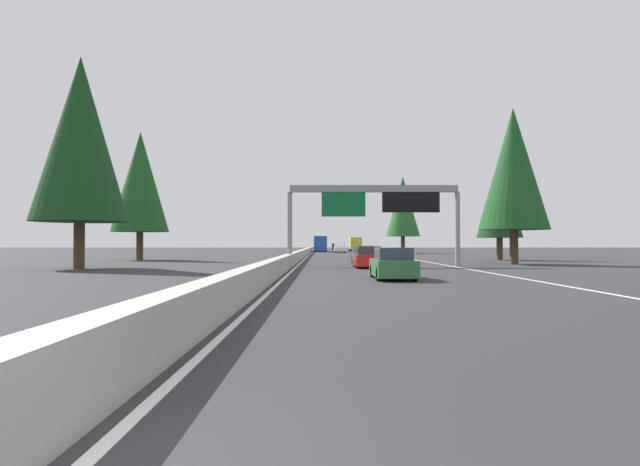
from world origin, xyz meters
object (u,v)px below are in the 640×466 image
at_px(sedan_near_center, 363,255).
at_px(conifer_right_mid, 499,198).
at_px(conifer_left_near, 140,182).
at_px(sedan_mid_center, 393,264).
at_px(box_truck_near_right, 355,244).
at_px(conifer_right_near, 513,169).
at_px(pickup_far_right, 340,248).
at_px(conifer_right_far, 403,206).
at_px(conifer_left_foreground, 80,139).
at_px(sedan_mid_left, 368,258).
at_px(bus_mid_right, 321,243).
at_px(sign_gantry_overhead, 376,202).
at_px(minivan_distant_b, 336,246).

xyz_separation_m(sedan_near_center, conifer_right_mid, (7.86, -14.25, 5.52)).
bearing_deg(conifer_left_near, sedan_mid_center, -143.39).
xyz_separation_m(box_truck_near_right, conifer_left_near, (-61.54, 25.34, 6.23)).
bearing_deg(conifer_right_mid, conifer_right_near, 167.39).
bearing_deg(pickup_far_right, conifer_left_near, 154.17).
height_order(conifer_right_far, conifer_left_foreground, conifer_left_foreground).
distance_m(sedan_mid_left, box_truck_near_right, 78.60).
relative_size(pickup_far_right, bus_mid_right, 0.49).
distance_m(sedan_mid_center, box_truck_near_right, 90.58).
height_order(conifer_right_near, conifer_right_far, conifer_right_far).
distance_m(sedan_mid_left, sedan_near_center, 9.18).
distance_m(box_truck_near_right, bus_mid_right, 9.19).
height_order(sign_gantry_overhead, sedan_mid_center, sign_gantry_overhead).
distance_m(sedan_near_center, conifer_left_near, 24.18).
height_order(sedan_mid_center, minivan_distant_b, minivan_distant_b).
bearing_deg(minivan_distant_b, box_truck_near_right, -167.54).
bearing_deg(sign_gantry_overhead, conifer_left_foreground, 101.60).
bearing_deg(sedan_mid_center, conifer_right_far, -8.91).
bearing_deg(minivan_distant_b, sedan_mid_center, 179.88).
height_order(sedan_mid_center, conifer_right_near, conifer_right_near).
bearing_deg(conifer_right_mid, pickup_far_right, 18.19).
xyz_separation_m(sedan_mid_center, conifer_left_foreground, (10.37, 19.29, 7.89)).
bearing_deg(sedan_mid_center, pickup_far_right, 0.04).
height_order(pickup_far_right, conifer_left_foreground, conifer_left_foreground).
bearing_deg(conifer_right_mid, bus_mid_right, 17.84).
distance_m(sedan_near_center, conifer_right_far, 46.71).
height_order(sedan_mid_center, conifer_left_foreground, conifer_left_foreground).
distance_m(conifer_right_near, conifer_left_near, 35.27).
distance_m(box_truck_near_right, conifer_right_far, 25.96).
distance_m(minivan_distant_b, conifer_right_near, 89.78).
distance_m(bus_mid_right, conifer_left_foreground, 76.57).
bearing_deg(conifer_right_far, conifer_left_foreground, 152.01).
distance_m(conifer_right_near, conifer_right_far, 48.20).
bearing_deg(sedan_near_center, bus_mid_right, 3.37).
height_order(sedan_mid_center, sedan_mid_left, same).
bearing_deg(pickup_far_right, sedan_near_center, -179.69).
bearing_deg(conifer_right_mid, conifer_left_near, 90.11).
xyz_separation_m(sedan_near_center, conifer_left_foreground, (-10.80, 19.52, 7.89)).
bearing_deg(bus_mid_right, sedan_mid_center, -177.62).
bearing_deg(conifer_left_near, sedan_mid_left, -128.45).
relative_size(sedan_mid_center, conifer_left_foreground, 0.31).
xyz_separation_m(pickup_far_right, bus_mid_right, (11.72, 3.47, 0.80)).
distance_m(conifer_left_foreground, conifer_left_near, 18.73).
bearing_deg(box_truck_near_right, sedan_mid_left, 177.10).
height_order(sedan_mid_center, bus_mid_right, bus_mid_right).
xyz_separation_m(minivan_distant_b, conifer_right_far, (-40.58, -10.14, 6.97)).
bearing_deg(sign_gantry_overhead, box_truck_near_right, -2.37).
distance_m(sign_gantry_overhead, conifer_right_far, 52.71).
relative_size(sedan_mid_center, box_truck_near_right, 0.52).
bearing_deg(conifer_right_near, sedan_mid_center, 146.29).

